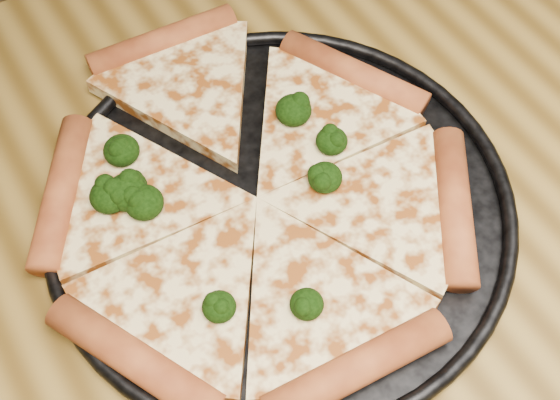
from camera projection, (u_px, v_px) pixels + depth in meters
dining_table at (402, 390)px, 0.56m from camera, size 1.20×0.90×0.75m
pizza_pan at (280, 206)px, 0.53m from camera, size 0.34×0.34×0.02m
pizza at (254, 194)px, 0.52m from camera, size 0.33×0.34×0.02m
broccoli_florets at (199, 186)px, 0.52m from camera, size 0.18×0.20×0.02m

